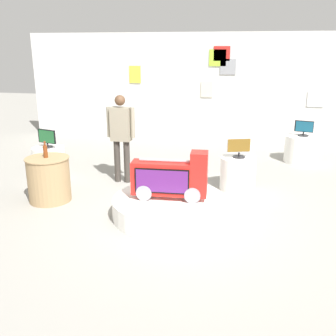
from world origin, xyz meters
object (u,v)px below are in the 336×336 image
object	(u,v)px
main_display_pedestal	(169,207)
tv_on_left_rear	(47,138)
tv_on_center_rear	(239,147)
display_pedestal_left_rear	(49,162)
display_pedestal_center_rear	(238,173)
novelty_firetruck_tv	(171,179)
display_pedestal_right_rear	(302,149)
shopper_browsing_near_truck	(121,132)
bottle_on_side_table	(45,151)
tv_on_right_rear	(304,128)
side_table_round	(49,179)

from	to	relation	value
main_display_pedestal	tv_on_left_rear	xyz separation A→B (m)	(-2.82, 1.43, 0.67)
tv_on_center_rear	display_pedestal_left_rear	bearing A→B (deg)	-179.38
tv_on_left_rear	display_pedestal_center_rear	xyz separation A→B (m)	(3.82, 0.05, -0.51)
main_display_pedestal	novelty_firetruck_tv	size ratio (longest dim) A/B	1.52
display_pedestal_right_rear	shopper_browsing_near_truck	xyz separation A→B (m)	(-3.63, -2.21, 0.69)
novelty_firetruck_tv	bottle_on_side_table	bearing A→B (deg)	174.08
tv_on_center_rear	novelty_firetruck_tv	bearing A→B (deg)	-123.54
tv_on_center_rear	tv_on_right_rear	size ratio (longest dim) A/B	1.09
main_display_pedestal	display_pedestal_right_rear	xyz separation A→B (m)	(2.38, 3.63, 0.16)
bottle_on_side_table	shopper_browsing_near_truck	bearing A→B (deg)	51.95
novelty_firetruck_tv	tv_on_right_rear	xyz separation A→B (m)	(2.36, 3.64, 0.18)
tv_on_center_rear	shopper_browsing_near_truck	xyz separation A→B (m)	(-2.25, -0.05, 0.19)
display_pedestal_center_rear	display_pedestal_right_rear	world-z (taller)	same
display_pedestal_right_rear	shopper_browsing_near_truck	bearing A→B (deg)	-148.69
bottle_on_side_table	tv_on_center_rear	bearing A→B (deg)	21.39
tv_on_left_rear	shopper_browsing_near_truck	world-z (taller)	shopper_browsing_near_truck
shopper_browsing_near_truck	display_pedestal_left_rear	bearing A→B (deg)	179.79
main_display_pedestal	tv_on_right_rear	size ratio (longest dim) A/B	4.37
side_table_round	display_pedestal_center_rear	bearing A→B (deg)	21.70
tv_on_center_rear	bottle_on_side_table	bearing A→B (deg)	-158.61
display_pedestal_center_rear	shopper_browsing_near_truck	world-z (taller)	shopper_browsing_near_truck
display_pedestal_left_rear	tv_on_left_rear	bearing A→B (deg)	-74.21
tv_on_left_rear	bottle_on_side_table	size ratio (longest dim) A/B	1.51
tv_on_left_rear	tv_on_center_rear	size ratio (longest dim) A/B	0.96
bottle_on_side_table	display_pedestal_left_rear	bearing A→B (deg)	117.70
side_table_round	bottle_on_side_table	world-z (taller)	bottle_on_side_table
novelty_firetruck_tv	tv_on_right_rear	size ratio (longest dim) A/B	2.88
tv_on_left_rear	shopper_browsing_near_truck	size ratio (longest dim) A/B	0.25
tv_on_left_rear	tv_on_right_rear	bearing A→B (deg)	22.93
tv_on_left_rear	shopper_browsing_near_truck	xyz separation A→B (m)	(1.58, -0.00, 0.18)
tv_on_center_rear	side_table_round	distance (m)	3.44
display_pedestal_center_rear	shopper_browsing_near_truck	size ratio (longest dim) A/B	0.39
shopper_browsing_near_truck	tv_on_right_rear	bearing A→B (deg)	31.26
tv_on_left_rear	display_pedestal_right_rear	xyz separation A→B (m)	(5.20, 2.20, -0.51)
tv_on_left_rear	bottle_on_side_table	xyz separation A→B (m)	(0.63, -1.20, 0.07)
tv_on_right_rear	bottle_on_side_table	bearing A→B (deg)	-143.31
display_pedestal_center_rear	tv_on_right_rear	bearing A→B (deg)	57.34
display_pedestal_left_rear	shopper_browsing_near_truck	bearing A→B (deg)	-0.21
novelty_firetruck_tv	tv_on_center_rear	distance (m)	1.79
tv_on_left_rear	side_table_round	xyz separation A→B (m)	(0.65, -1.21, -0.42)
novelty_firetruck_tv	shopper_browsing_near_truck	bearing A→B (deg)	131.52
display_pedestal_center_rear	side_table_round	distance (m)	3.41
display_pedestal_left_rear	bottle_on_side_table	distance (m)	1.48
display_pedestal_right_rear	novelty_firetruck_tv	bearing A→B (deg)	-122.97
side_table_round	bottle_on_side_table	xyz separation A→B (m)	(-0.02, 0.01, 0.49)
tv_on_left_rear	side_table_round	distance (m)	1.44
tv_on_left_rear	tv_on_right_rear	xyz separation A→B (m)	(5.20, 2.20, -0.02)
display_pedestal_left_rear	side_table_round	bearing A→B (deg)	-61.71
display_pedestal_left_rear	shopper_browsing_near_truck	distance (m)	1.72
display_pedestal_left_rear	tv_on_right_rear	world-z (taller)	tv_on_right_rear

